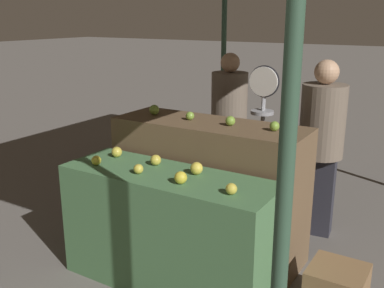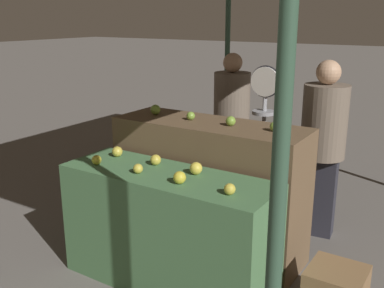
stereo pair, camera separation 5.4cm
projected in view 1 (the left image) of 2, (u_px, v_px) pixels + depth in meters
ground_plane at (169, 283)px, 3.41m from camera, size 60.00×60.00×0.00m
display_counter_front at (168, 230)px, 3.29m from camera, size 1.60×0.55×0.88m
display_counter_back at (209, 188)px, 3.75m from camera, size 1.60×0.55×1.13m
apple_front_0 at (96, 160)px, 3.35m from camera, size 0.07×0.07×0.07m
apple_front_1 at (138, 169)px, 3.17m from camera, size 0.07×0.07×0.07m
apple_front_2 at (181, 178)px, 2.97m from camera, size 0.09×0.09×0.09m
apple_front_3 at (231, 189)px, 2.80m from camera, size 0.07×0.07×0.07m
apple_front_4 at (117, 152)px, 3.54m from camera, size 0.08×0.08×0.08m
apple_front_5 at (156, 160)px, 3.34m from camera, size 0.08×0.08×0.08m
apple_front_6 at (197, 168)px, 3.15m from camera, size 0.09×0.09×0.09m
apple_back_0 at (154, 110)px, 3.87m from camera, size 0.09×0.09×0.09m
apple_back_1 at (190, 116)px, 3.67m from camera, size 0.07×0.07×0.07m
apple_back_2 at (230, 121)px, 3.48m from camera, size 0.08×0.08×0.08m
apple_back_3 at (275, 126)px, 3.32m from camera, size 0.07×0.07×0.07m
produce_scale at (262, 115)px, 3.90m from camera, size 0.27×0.20×1.55m
person_vendor_at_scale at (321, 138)px, 3.98m from camera, size 0.43×0.43×1.60m
person_customer_left at (229, 116)px, 4.94m from camera, size 0.54×0.54×1.58m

